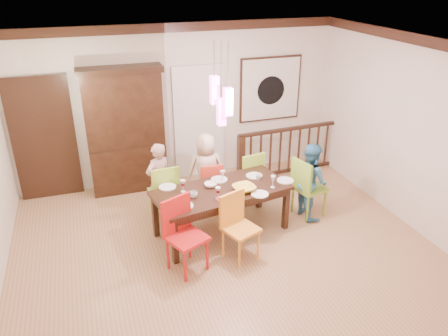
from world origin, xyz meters
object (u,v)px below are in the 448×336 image
object	(u,v)px
china_hutch	(125,131)
chair_end_right	(310,183)
person_end_right	(310,180)
chair_far_left	(163,188)
person_far_left	(159,180)
dining_table	(221,194)
balustrade	(290,149)
person_far_mid	(206,170)

from	to	relation	value
china_hutch	chair_end_right	bearing A→B (deg)	-35.59
person_end_right	china_hutch	bearing A→B (deg)	52.06
chair_far_left	chair_end_right	distance (m)	2.36
chair_end_right	person_far_left	distance (m)	2.45
dining_table	chair_end_right	size ratio (longest dim) A/B	2.12
dining_table	chair_far_left	size ratio (longest dim) A/B	2.18
china_hutch	person_end_right	world-z (taller)	china_hutch
person_far_left	china_hutch	bearing A→B (deg)	-98.13
dining_table	person_end_right	xyz separation A→B (m)	(1.52, 0.04, -0.03)
balustrade	person_far_mid	world-z (taller)	person_far_mid
chair_end_right	person_far_mid	xyz separation A→B (m)	(-1.50, 0.86, 0.07)
chair_far_left	person_far_mid	bearing A→B (deg)	-167.13
china_hutch	balustrade	distance (m)	3.16
dining_table	person_far_mid	world-z (taller)	person_far_mid
chair_end_right	balustrade	size ratio (longest dim) A/B	0.46
chair_end_right	person_end_right	world-z (taller)	person_end_right
dining_table	balustrade	size ratio (longest dim) A/B	0.97
balustrade	person_far_left	size ratio (longest dim) A/B	1.75
chair_far_left	china_hutch	xyz separation A→B (m)	(-0.39, 1.28, 0.57)
dining_table	chair_far_left	world-z (taller)	chair_far_left
chair_end_right	person_far_mid	distance (m)	1.73
balustrade	person_end_right	size ratio (longest dim) A/B	1.75
chair_end_right	china_hutch	world-z (taller)	china_hutch
person_far_left	person_far_mid	bearing A→B (deg)	160.37
dining_table	chair_end_right	bearing A→B (deg)	-8.17
person_far_left	person_end_right	world-z (taller)	person_end_right
chair_end_right	person_end_right	distance (m)	0.06
person_far_left	person_far_mid	world-z (taller)	person_far_mid
dining_table	person_far_mid	bearing A→B (deg)	78.35
chair_far_left	person_end_right	xyz separation A→B (m)	(2.27, -0.64, 0.07)
chair_end_right	person_end_right	xyz separation A→B (m)	(-0.01, -0.01, 0.05)
person_end_right	chair_far_left	bearing A→B (deg)	72.09
chair_far_left	person_far_left	distance (m)	0.17
chair_end_right	person_far_left	world-z (taller)	person_far_left
dining_table	chair_far_left	xyz separation A→B (m)	(-0.75, 0.68, -0.10)
person_far_mid	person_end_right	distance (m)	1.73
person_far_left	person_end_right	distance (m)	2.45
chair_far_left	person_end_right	size ratio (longest dim) A/B	0.78
balustrade	person_far_mid	distance (m)	2.05
balustrade	person_far_mid	bearing A→B (deg)	-163.02
person_far_left	balustrade	bearing A→B (deg)	170.87
chair_far_left	person_far_left	size ratio (longest dim) A/B	0.78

